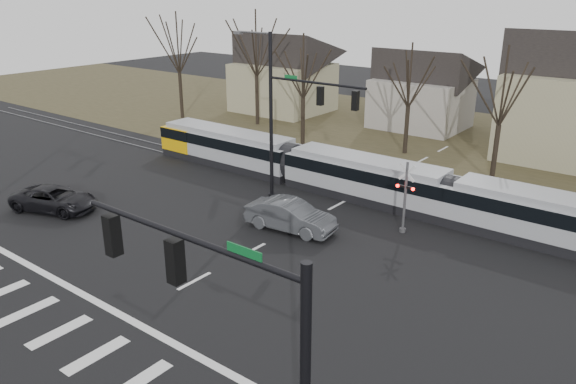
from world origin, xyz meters
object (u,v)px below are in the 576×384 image
Objects in this scene: tram at (365,176)px; sedan at (290,216)px; rail_crossing_signal at (405,200)px; suv at (54,199)px.

tram is 6.71× the size of sedan.
rail_crossing_signal is (4.34, -3.21, 0.43)m from tram.
sedan is at bearing -144.82° from rail_crossing_signal.
tram is at bearing 143.52° from rail_crossing_signal.
tram is 6.81m from sedan.
suv is 1.42× the size of rail_crossing_signal.
sedan is 14.37m from suv.
suv is at bearing -136.17° from tram.
suv is at bearing 109.36° from sedan.
suv is at bearing -151.22° from rail_crossing_signal.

